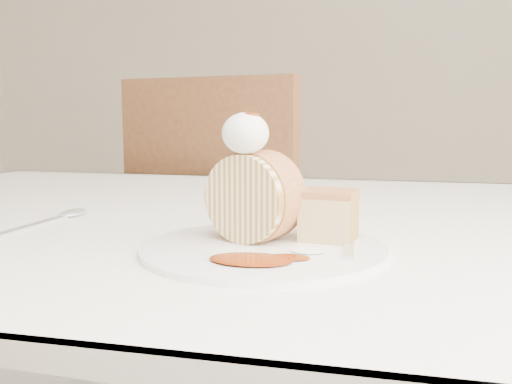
# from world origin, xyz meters

# --- Properties ---
(table) EXTENTS (1.40, 0.90, 0.75)m
(table) POSITION_xyz_m (0.00, 0.20, 0.66)
(table) COLOR silver
(table) RESTS_ON ground
(chair_far) EXTENTS (0.55, 0.55, 0.97)m
(chair_far) POSITION_xyz_m (-0.22, 0.83, 0.55)
(chair_far) COLOR brown
(chair_far) RESTS_ON ground
(plate) EXTENTS (0.27, 0.27, 0.01)m
(plate) POSITION_xyz_m (0.05, 0.00, 0.75)
(plate) COLOR white
(plate) RESTS_ON table
(roulade_slice) EXTENTS (0.10, 0.08, 0.09)m
(roulade_slice) POSITION_xyz_m (0.04, 0.03, 0.80)
(roulade_slice) COLOR beige
(roulade_slice) RESTS_ON plate
(cake_chunk) EXTENTS (0.06, 0.06, 0.05)m
(cake_chunk) POSITION_xyz_m (0.11, 0.05, 0.78)
(cake_chunk) COLOR #B37243
(cake_chunk) RESTS_ON plate
(whipped_cream) EXTENTS (0.05, 0.05, 0.04)m
(whipped_cream) POSITION_xyz_m (0.03, 0.01, 0.87)
(whipped_cream) COLOR silver
(whipped_cream) RESTS_ON roulade_slice
(caramel_drizzle) EXTENTS (0.02, 0.02, 0.01)m
(caramel_drizzle) POSITION_xyz_m (0.04, 0.01, 0.89)
(caramel_drizzle) COLOR #6E2004
(caramel_drizzle) RESTS_ON whipped_cream
(caramel_pool) EXTENTS (0.08, 0.06, 0.00)m
(caramel_pool) POSITION_xyz_m (0.06, -0.06, 0.76)
(caramel_pool) COLOR #6E2004
(caramel_pool) RESTS_ON plate
(fork) EXTENTS (0.03, 0.15, 0.00)m
(fork) POSITION_xyz_m (0.14, 0.02, 0.76)
(fork) COLOR silver
(fork) RESTS_ON plate
(spoon) EXTENTS (0.04, 0.17, 0.00)m
(spoon) POSITION_xyz_m (-0.24, 0.05, 0.75)
(spoon) COLOR silver
(spoon) RESTS_ON table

